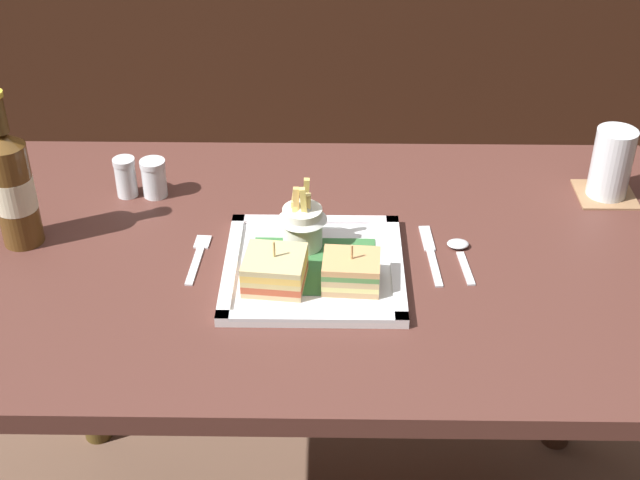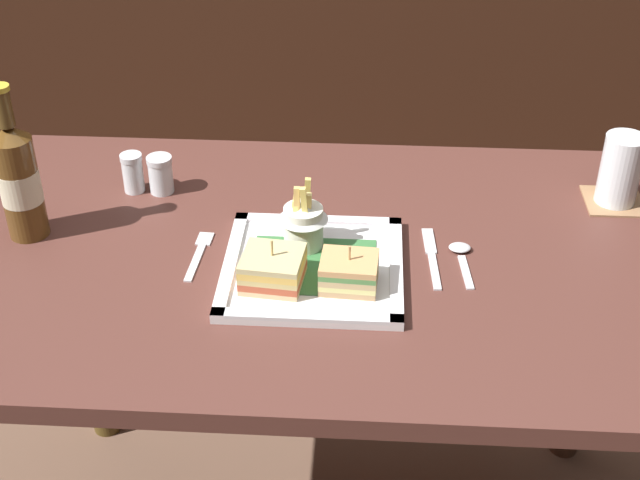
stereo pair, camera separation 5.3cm
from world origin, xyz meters
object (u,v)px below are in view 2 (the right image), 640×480
sandwich_half_left (273,269)px  pepper_shaker (161,176)px  water_glass (620,174)px  salt_shaker (133,175)px  square_plate (313,268)px  sandwich_half_right (349,272)px  beer_bottle (19,179)px  dining_table (327,309)px  fries_cup (303,221)px  knife (432,255)px  fork (199,253)px  spoon (461,253)px

sandwich_half_left → pepper_shaker: (-0.23, 0.27, -0.00)m
water_glass → pepper_shaker: (-0.79, -0.01, -0.03)m
pepper_shaker → water_glass: bearing=0.8°
salt_shaker → pepper_shaker: size_ratio=1.05×
square_plate → sandwich_half_right: (0.06, -0.05, 0.03)m
beer_bottle → salt_shaker: 0.21m
dining_table → sandwich_half_left: bearing=-126.8°
fries_cup → salt_shaker: size_ratio=1.62×
knife → salt_shaker: 0.54m
sandwich_half_right → pepper_shaker: (-0.34, 0.27, -0.00)m
sandwich_half_left → knife: bearing=22.2°
beer_bottle → fork: bearing=-8.0°
spoon → pepper_shaker: size_ratio=1.74×
water_glass → salt_shaker: (-0.84, -0.01, -0.02)m
fork → spoon: spoon is taller
sandwich_half_right → fork: size_ratio=0.65×
spoon → water_glass: bearing=33.1°
dining_table → beer_bottle: (-0.49, 0.02, 0.22)m
beer_bottle → square_plate: bearing=-9.3°
water_glass → square_plate: bearing=-155.1°
square_plate → fork: 0.19m
spoon → sandwich_half_right: bearing=-149.9°
knife → fries_cup: bearing=-179.6°
dining_table → pepper_shaker: pepper_shaker is taller
square_plate → water_glass: 0.56m
salt_shaker → pepper_shaker: bearing=0.0°
sandwich_half_left → salt_shaker: 0.39m
fries_cup → pepper_shaker: 0.32m
salt_shaker → square_plate: bearing=-34.1°
square_plate → sandwich_half_left: 0.08m
dining_table → square_plate: square_plate is taller
square_plate → water_glass: (0.51, 0.24, 0.05)m
square_plate → sandwich_half_right: sandwich_half_right is taller
dining_table → water_glass: 0.55m
fries_cup → salt_shaker: bearing=151.0°
sandwich_half_left → fries_cup: size_ratio=0.84×
beer_bottle → fork: beer_bottle is taller
water_glass → spoon: size_ratio=1.04×
water_glass → sandwich_half_right: bearing=-148.0°
beer_bottle → spoon: 0.71m
square_plate → water_glass: size_ratio=2.24×
square_plate → beer_bottle: beer_bottle is taller
square_plate → fork: square_plate is taller
pepper_shaker → spoon: bearing=-18.3°
square_plate → water_glass: water_glass is taller
water_glass → salt_shaker: 0.84m
salt_shaker → fork: bearing=-51.9°
sandwich_half_right → pepper_shaker: sandwich_half_right is taller
square_plate → salt_shaker: size_ratio=3.86×
salt_shaker → spoon: bearing=-16.8°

